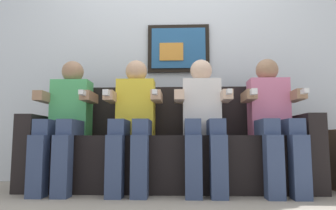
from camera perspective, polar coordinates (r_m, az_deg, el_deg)
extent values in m
plane|color=#9E9384|center=(2.40, -0.16, -16.42)|extent=(6.26, 6.26, 0.00)
cube|color=silver|center=(3.25, 0.46, 9.31)|extent=(4.81, 0.05, 2.60)
cube|color=black|center=(3.23, 1.94, 10.37)|extent=(0.63, 0.03, 0.50)
cube|color=#26598C|center=(3.21, 1.94, 10.45)|extent=(0.55, 0.02, 0.42)
cube|color=orange|center=(3.19, 0.64, 9.80)|extent=(0.24, 0.02, 0.18)
cube|color=black|center=(2.66, 0.13, -10.56)|extent=(2.13, 0.58, 0.45)
cube|color=black|center=(2.89, 0.30, -1.30)|extent=(2.13, 0.14, 0.45)
cube|color=black|center=(2.93, -22.92, -8.02)|extent=(0.14, 0.58, 0.62)
cube|color=black|center=(2.85, 23.88, -8.03)|extent=(0.14, 0.58, 0.62)
cube|color=#4CB266|center=(2.82, -17.39, -0.58)|extent=(0.32, 0.20, 0.48)
sphere|color=#9E7556|center=(2.87, -17.17, 5.89)|extent=(0.19, 0.19, 0.19)
cube|color=#38476B|center=(2.66, -20.81, -4.00)|extent=(0.12, 0.40, 0.12)
cube|color=#38476B|center=(2.59, -17.14, -4.08)|extent=(0.12, 0.40, 0.12)
cube|color=#38476B|center=(2.48, -22.92, -10.35)|extent=(0.12, 0.12, 0.45)
cube|color=#38476B|center=(2.41, -18.98, -10.64)|extent=(0.12, 0.12, 0.45)
cube|color=#9E7556|center=(2.79, -21.84, 1.30)|extent=(0.08, 0.28, 0.08)
cube|color=#9E7556|center=(2.66, -14.35, 1.41)|extent=(0.08, 0.28, 0.08)
cube|color=white|center=(2.51, -15.39, 2.13)|extent=(0.04, 0.13, 0.04)
cube|color=yellow|center=(2.69, -5.94, -0.56)|extent=(0.32, 0.20, 0.48)
sphere|color=tan|center=(2.74, -5.86, 6.24)|extent=(0.19, 0.19, 0.19)
cube|color=#38476B|center=(2.49, -8.71, -4.20)|extent=(0.12, 0.40, 0.12)
cube|color=#38476B|center=(2.46, -4.58, -4.23)|extent=(0.12, 0.40, 0.12)
cube|color=#38476B|center=(2.30, -9.80, -11.11)|extent=(0.12, 0.12, 0.45)
cube|color=#38476B|center=(2.27, -5.27, -11.23)|extent=(0.12, 0.12, 0.45)
cube|color=tan|center=(2.61, -10.42, 1.45)|extent=(0.08, 0.28, 0.08)
cube|color=tan|center=(2.56, -2.08, 1.52)|extent=(0.08, 0.28, 0.08)
cube|color=white|center=(2.40, -2.38, 2.29)|extent=(0.04, 0.13, 0.04)
cube|color=white|center=(2.46, -11.24, 2.20)|extent=(0.04, 0.10, 0.04)
cube|color=white|center=(2.66, 6.22, -0.50)|extent=(0.32, 0.20, 0.48)
sphere|color=beige|center=(2.72, 6.14, 6.34)|extent=(0.19, 0.19, 0.19)
cube|color=#38476B|center=(2.45, 4.47, -4.22)|extent=(0.12, 0.40, 0.12)
cube|color=#38476B|center=(2.46, 8.68, -4.18)|extent=(0.12, 0.40, 0.12)
cube|color=#38476B|center=(2.25, 4.72, -11.28)|extent=(0.12, 0.12, 0.45)
cube|color=#38476B|center=(2.27, 9.37, -11.18)|extent=(0.12, 0.12, 0.45)
cube|color=beige|center=(2.55, 2.11, 1.55)|extent=(0.08, 0.28, 0.08)
cube|color=beige|center=(2.57, 10.60, 1.57)|extent=(0.08, 0.28, 0.08)
cube|color=white|center=(2.42, 11.13, 2.34)|extent=(0.04, 0.13, 0.04)
cube|color=pink|center=(2.76, 18.05, -0.43)|extent=(0.32, 0.20, 0.48)
sphere|color=#9E7556|center=(2.81, 17.81, 6.18)|extent=(0.19, 0.19, 0.19)
cube|color=#38476B|center=(2.53, 17.44, -4.02)|extent=(0.12, 0.40, 0.12)
cube|color=#38476B|center=(2.58, 21.31, -3.92)|extent=(0.12, 0.40, 0.12)
cube|color=#38476B|center=(2.34, 18.96, -10.76)|extent=(0.12, 0.12, 0.45)
cube|color=#38476B|center=(2.40, 23.16, -10.49)|extent=(0.12, 0.12, 0.45)
cube|color=#9E7556|center=(2.61, 14.67, 1.57)|extent=(0.08, 0.28, 0.08)
cube|color=#9E7556|center=(2.71, 22.54, 1.55)|extent=(0.08, 0.28, 0.08)
cube|color=white|center=(2.57, 23.75, 2.26)|extent=(0.04, 0.13, 0.04)
cube|color=white|center=(2.45, 15.45, 2.33)|extent=(0.04, 0.10, 0.04)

